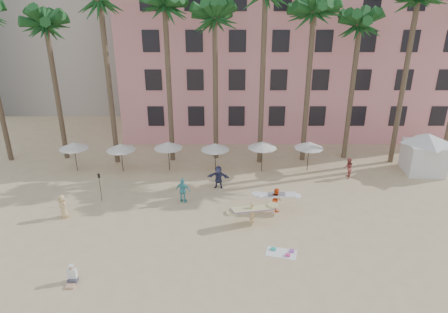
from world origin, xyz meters
name	(u,v)px	position (x,y,z in m)	size (l,w,h in m)	color
ground	(228,259)	(0.00, 0.00, 0.00)	(120.00, 120.00, 0.00)	#D1B789
pink_hotel	(289,54)	(7.00, 26.00, 8.00)	(35.00, 14.00, 16.00)	pink
palm_row	(233,11)	(0.51, 15.00, 12.97)	(44.40, 5.40, 16.30)	brown
umbrella_row	(192,146)	(-3.00, 12.50, 2.33)	(22.50, 2.70, 2.73)	#332B23
cabana	(425,149)	(16.79, 12.28, 2.07)	(4.90, 4.90, 3.50)	silver
beach_towel	(282,252)	(3.21, 0.63, 0.03)	(1.99, 1.42, 0.14)	white
carrier_yellow	(253,211)	(1.66, 3.92, 0.92)	(3.00, 1.65, 1.60)	#E1BA7E
carrier_white	(276,198)	(3.43, 5.73, 0.91)	(2.76, 1.02, 1.70)	#FF531A
beachgoers	(218,182)	(-0.70, 8.34, 0.91)	(22.19, 7.28, 1.91)	#4DADB5
paddle	(100,184)	(-9.34, 7.09, 1.41)	(0.18, 0.04, 2.23)	black
seated_man	(72,277)	(-8.32, -1.97, 0.36)	(0.46, 0.81, 1.05)	#3F3F4C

